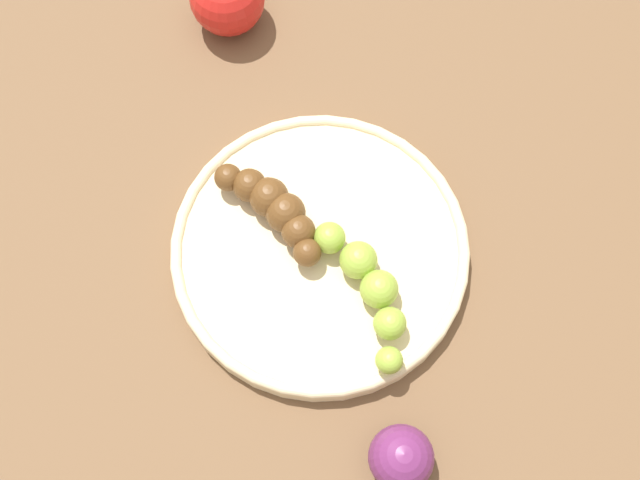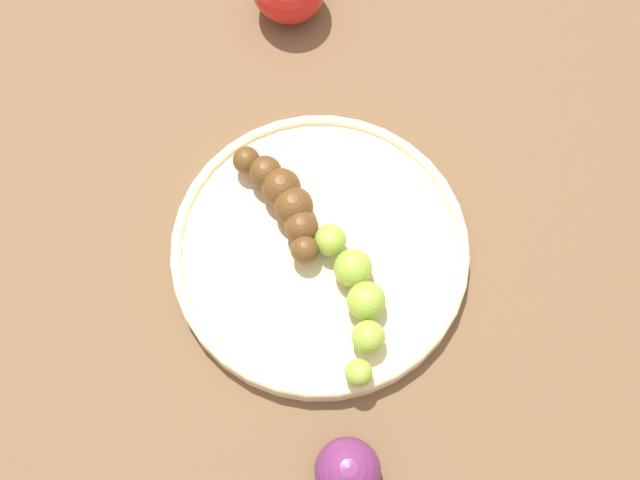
{
  "view_description": "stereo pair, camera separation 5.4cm",
  "coord_description": "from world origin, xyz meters",
  "px_view_note": "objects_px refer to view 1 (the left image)",
  "views": [
    {
      "loc": [
        -0.22,
        0.08,
        0.67
      ],
      "look_at": [
        0.0,
        0.0,
        0.04
      ],
      "focal_mm": 45.44,
      "sensor_mm": 36.0,
      "label": 1
    },
    {
      "loc": [
        -0.23,
        0.03,
        0.67
      ],
      "look_at": [
        0.0,
        0.0,
        0.04
      ],
      "focal_mm": 45.44,
      "sensor_mm": 36.0,
      "label": 2
    }
  ],
  "objects_px": {
    "banana_overripe": "(274,208)",
    "plum_purple": "(406,456)",
    "fruit_bowl": "(320,250)",
    "banana_green": "(361,279)"
  },
  "relations": [
    {
      "from": "banana_overripe",
      "to": "banana_green",
      "type": "bearing_deg",
      "value": -86.18
    },
    {
      "from": "banana_overripe",
      "to": "plum_purple",
      "type": "bearing_deg",
      "value": -107.72
    },
    {
      "from": "banana_green",
      "to": "plum_purple",
      "type": "xyz_separation_m",
      "value": [
        -0.14,
        0.02,
        -0.01
      ]
    },
    {
      "from": "fruit_bowl",
      "to": "banana_green",
      "type": "relative_size",
      "value": 1.67
    },
    {
      "from": "fruit_bowl",
      "to": "banana_overripe",
      "type": "distance_m",
      "value": 0.05
    },
    {
      "from": "fruit_bowl",
      "to": "banana_overripe",
      "type": "relative_size",
      "value": 2.3
    },
    {
      "from": "fruit_bowl",
      "to": "plum_purple",
      "type": "bearing_deg",
      "value": -178.86
    },
    {
      "from": "plum_purple",
      "to": "banana_green",
      "type": "bearing_deg",
      "value": -6.67
    },
    {
      "from": "banana_overripe",
      "to": "plum_purple",
      "type": "xyz_separation_m",
      "value": [
        -0.23,
        -0.03,
        -0.01
      ]
    },
    {
      "from": "banana_green",
      "to": "plum_purple",
      "type": "bearing_deg",
      "value": -110.37
    }
  ]
}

